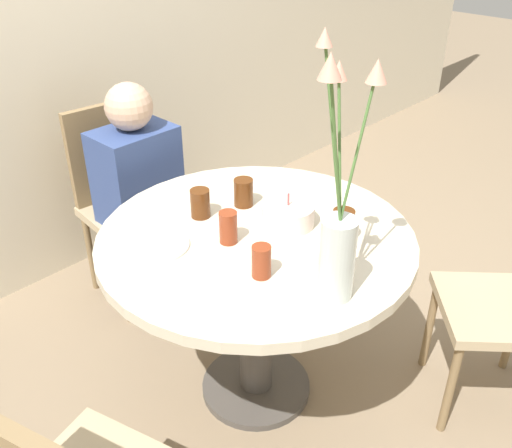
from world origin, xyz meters
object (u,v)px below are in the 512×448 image
object	(u,v)px
drink_glass_1	(228,227)
drink_glass_0	(243,192)
drink_glass_4	(343,226)
birthday_cake	(288,215)
flower_vase	(338,228)
side_plate	(156,245)
drink_glass_3	(261,261)
drink_glass_2	(200,203)
chair_left_flank	(123,192)
person_woman	(141,207)

from	to	relation	value
drink_glass_1	drink_glass_0	bearing A→B (deg)	33.42
drink_glass_1	drink_glass_4	bearing A→B (deg)	-45.96
birthday_cake	flower_vase	distance (m)	0.45
side_plate	drink_glass_3	xyz separation A→B (m)	(0.12, -0.36, 0.05)
drink_glass_2	drink_glass_0	bearing A→B (deg)	-17.79
side_plate	drink_glass_1	world-z (taller)	drink_glass_1
side_plate	drink_glass_0	bearing A→B (deg)	-1.44
side_plate	drink_glass_2	size ratio (longest dim) A/B	2.10
birthday_cake	flower_vase	size ratio (longest dim) A/B	0.25
drink_glass_4	chair_left_flank	bearing A→B (deg)	93.54
drink_glass_1	drink_glass_4	world-z (taller)	drink_glass_4
birthday_cake	drink_glass_1	bearing A→B (deg)	162.80
drink_glass_4	drink_glass_1	bearing A→B (deg)	134.04
drink_glass_0	drink_glass_2	size ratio (longest dim) A/B	0.99
chair_left_flank	birthday_cake	distance (m)	1.02
drink_glass_3	chair_left_flank	bearing A→B (deg)	77.31
drink_glass_2	drink_glass_4	distance (m)	0.51
flower_vase	chair_left_flank	bearing A→B (deg)	82.47
flower_vase	drink_glass_2	size ratio (longest dim) A/B	7.13
drink_glass_3	side_plate	bearing A→B (deg)	108.32
drink_glass_3	drink_glass_4	xyz separation A→B (m)	(0.33, -0.06, 0.01)
chair_left_flank	person_woman	world-z (taller)	person_woman
person_woman	chair_left_flank	bearing A→B (deg)	84.53
birthday_cake	drink_glass_4	distance (m)	0.21
flower_vase	person_woman	xyz separation A→B (m)	(0.16, 1.18, -0.46)
drink_glass_3	drink_glass_0	bearing A→B (deg)	51.49
birthday_cake	drink_glass_4	size ratio (longest dim) A/B	1.59
drink_glass_4	person_woman	size ratio (longest dim) A/B	0.11
drink_glass_1	drink_glass_3	world-z (taller)	drink_glass_1
drink_glass_0	person_woman	distance (m)	0.68
flower_vase	drink_glass_0	size ratio (longest dim) A/B	7.17
drink_glass_2	person_woman	xyz separation A→B (m)	(0.12, 0.56, -0.29)
drink_glass_0	drink_glass_2	distance (m)	0.17
birthday_cake	chair_left_flank	bearing A→B (deg)	91.90
person_woman	side_plate	bearing A→B (deg)	-120.59
chair_left_flank	drink_glass_2	bearing A→B (deg)	-95.40
side_plate	drink_glass_2	distance (m)	0.24
drink_glass_2	drink_glass_4	size ratio (longest dim) A/B	0.90
chair_left_flank	birthday_cake	world-z (taller)	chair_left_flank
birthday_cake	drink_glass_4	world-z (taller)	birthday_cake
drink_glass_2	drink_glass_3	world-z (taller)	same
drink_glass_1	drink_glass_4	size ratio (longest dim) A/B	0.96
flower_vase	person_woman	world-z (taller)	flower_vase
chair_left_flank	drink_glass_4	xyz separation A→B (m)	(0.07, -1.19, 0.28)
person_woman	flower_vase	bearing A→B (deg)	-97.80
chair_left_flank	drink_glass_1	size ratio (longest dim) A/B	8.23
flower_vase	drink_glass_3	world-z (taller)	flower_vase
drink_glass_1	drink_glass_3	size ratio (longest dim) A/B	1.07
drink_glass_0	drink_glass_3	world-z (taller)	drink_glass_3
drink_glass_3	person_woman	world-z (taller)	person_woman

